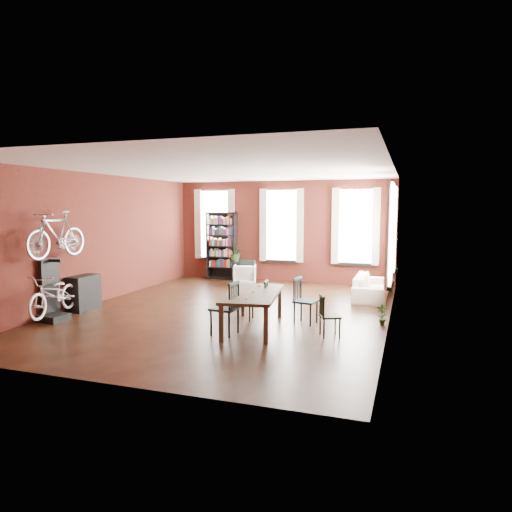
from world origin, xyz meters
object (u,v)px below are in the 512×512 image
at_px(dining_chair_d, 306,301).
at_px(plant_stand, 236,271).
at_px(dining_table, 253,310).
at_px(dining_chair_c, 330,316).
at_px(dining_chair_b, 258,301).
at_px(cream_sofa, 372,283).
at_px(bicycle_floor, 53,276).
at_px(dining_chair_a, 225,308).
at_px(white_armchair, 245,274).
at_px(bookshelf, 222,246).
at_px(console_table, 83,293).
at_px(bike_trainer, 54,318).

bearing_deg(dining_chair_d, plant_stand, 45.38).
xyz_separation_m(dining_table, dining_chair_c, (1.52, -0.09, 0.03)).
height_order(dining_chair_b, dining_chair_c, dining_chair_b).
height_order(cream_sofa, bicycle_floor, bicycle_floor).
xyz_separation_m(dining_chair_a, white_armchair, (-1.54, 5.32, -0.16)).
height_order(dining_chair_b, bookshelf, bookshelf).
xyz_separation_m(plant_stand, bicycle_floor, (-1.64, -6.28, 0.66)).
relative_size(bookshelf, bicycle_floor, 1.34).
height_order(dining_chair_d, console_table, dining_chair_d).
xyz_separation_m(dining_chair_d, bike_trainer, (-5.05, -1.48, -0.40)).
height_order(dining_table, dining_chair_a, dining_chair_a).
relative_size(dining_table, bicycle_floor, 1.28).
xyz_separation_m(dining_table, console_table, (-4.27, 0.29, 0.04)).
bearing_deg(cream_sofa, bicycle_floor, 126.96).
relative_size(dining_table, cream_sofa, 1.01).
bearing_deg(dining_chair_d, dining_chair_c, -131.15).
height_order(dining_table, dining_chair_b, dining_chair_b).
xyz_separation_m(dining_chair_a, bicycle_floor, (-3.75, -0.20, 0.46)).
bearing_deg(dining_chair_b, white_armchair, -163.40).
height_order(dining_table, bookshelf, bookshelf).
height_order(bike_trainer, bicycle_floor, bicycle_floor).
relative_size(dining_chair_b, bicycle_floor, 0.51).
height_order(dining_chair_d, white_armchair, dining_chair_d).
height_order(dining_chair_c, white_armchair, dining_chair_c).
distance_m(dining_chair_a, bookshelf, 6.64).
xyz_separation_m(dining_table, bicycle_floor, (-4.12, -0.78, 0.60)).
bearing_deg(dining_chair_a, dining_chair_d, 139.88).
xyz_separation_m(dining_chair_a, dining_chair_d, (1.26, 1.27, -0.03)).
bearing_deg(white_armchair, bookshelf, -51.01).
xyz_separation_m(dining_chair_b, dining_chair_c, (1.63, -0.74, -0.03)).
bearing_deg(bicycle_floor, cream_sofa, 27.40).
bearing_deg(dining_chair_c, white_armchair, 11.08).
distance_m(dining_chair_b, dining_chair_c, 1.79).
bearing_deg(bookshelf, cream_sofa, -18.95).
distance_m(dining_table, dining_chair_b, 0.66).
height_order(dining_chair_c, console_table, console_table).
distance_m(dining_chair_b, console_table, 4.18).
height_order(dining_chair_a, bicycle_floor, bicycle_floor).
relative_size(dining_table, console_table, 2.62).
xyz_separation_m(dining_table, bike_trainer, (-4.15, -0.79, -0.29)).
height_order(dining_chair_a, dining_chair_c, dining_chair_a).
relative_size(dining_table, white_armchair, 3.08).
bearing_deg(cream_sofa, bookshelf, 71.05).
distance_m(dining_table, plant_stand, 6.03).
height_order(dining_table, plant_stand, dining_table).
distance_m(dining_chair_a, bicycle_floor, 3.79).
bearing_deg(plant_stand, dining_chair_b, -63.90).
height_order(dining_chair_d, bicycle_floor, bicycle_floor).
bearing_deg(dining_chair_d, white_armchair, 44.99).
relative_size(dining_chair_b, plant_stand, 1.41).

